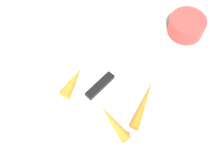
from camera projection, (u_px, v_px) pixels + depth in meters
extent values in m
plane|color=#ADA8A0|center=(112.00, 86.00, 0.70)|extent=(1.40, 1.40, 0.00)
cube|color=white|center=(112.00, 85.00, 0.69)|extent=(0.36, 0.26, 0.01)
cube|color=#B7B7BC|center=(125.00, 63.00, 0.71)|extent=(0.11, 0.06, 0.00)
cube|color=black|center=(100.00, 86.00, 0.68)|extent=(0.09, 0.05, 0.01)
cone|color=orange|center=(113.00, 123.00, 0.62)|extent=(0.04, 0.11, 0.03)
cone|color=orange|center=(73.00, 81.00, 0.67)|extent=(0.09, 0.08, 0.03)
cone|color=orange|center=(144.00, 104.00, 0.65)|extent=(0.12, 0.11, 0.03)
cylinder|color=red|center=(187.00, 26.00, 0.76)|extent=(0.10, 0.10, 0.05)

